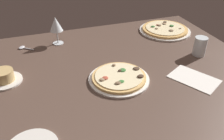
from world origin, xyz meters
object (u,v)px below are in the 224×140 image
(paper_menu, at_px, (194,79))
(ramekin_on_saucer, at_px, (4,77))
(pizza_side, at_px, (165,30))
(wine_glass_far, at_px, (56,25))
(water_glass, at_px, (200,48))
(spoon, at_px, (23,48))
(pizza_main, at_px, (119,78))

(paper_menu, bearing_deg, ramekin_on_saucer, 133.24)
(pizza_side, bearing_deg, wine_glass_far, 175.89)
(paper_menu, bearing_deg, pizza_side, 45.36)
(pizza_side, height_order, ramekin_on_saucer, ramekin_on_saucer)
(wine_glass_far, bearing_deg, paper_menu, -47.28)
(water_glass, bearing_deg, spoon, 156.48)
(ramekin_on_saucer, xyz_separation_m, paper_menu, (0.81, -0.26, -0.02))
(spoon, bearing_deg, ramekin_on_saucer, -105.94)
(pizza_side, height_order, wine_glass_far, wine_glass_far)
(pizza_side, height_order, paper_menu, pizza_side)
(pizza_main, bearing_deg, wine_glass_far, 113.46)
(pizza_main, relative_size, spoon, 3.07)
(water_glass, bearing_deg, paper_menu, -130.29)
(wine_glass_far, relative_size, spoon, 1.78)
(pizza_main, distance_m, wine_glass_far, 0.52)
(pizza_side, distance_m, ramekin_on_saucer, 0.99)
(pizza_side, distance_m, wine_glass_far, 0.68)
(pizza_side, xyz_separation_m, ramekin_on_saucer, (-0.96, -0.26, 0.01))
(wine_glass_far, bearing_deg, spoon, -179.65)
(pizza_side, xyz_separation_m, water_glass, (0.01, -0.34, 0.03))
(wine_glass_far, distance_m, water_glass, 0.79)
(pizza_main, relative_size, water_glass, 2.74)
(pizza_side, relative_size, ramekin_on_saucer, 2.14)
(water_glass, bearing_deg, pizza_side, 91.98)
(ramekin_on_saucer, bearing_deg, spoon, 74.06)
(ramekin_on_saucer, xyz_separation_m, wine_glass_far, (0.28, 0.31, 0.09))
(wine_glass_far, relative_size, paper_menu, 0.76)
(ramekin_on_saucer, distance_m, wine_glass_far, 0.43)
(pizza_side, bearing_deg, paper_menu, -105.70)
(water_glass, height_order, paper_menu, water_glass)
(wine_glass_far, height_order, paper_menu, wine_glass_far)
(ramekin_on_saucer, bearing_deg, water_glass, -4.33)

